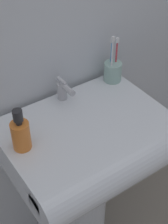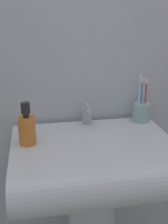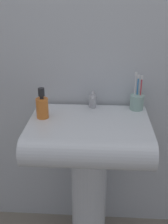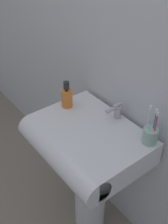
% 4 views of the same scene
% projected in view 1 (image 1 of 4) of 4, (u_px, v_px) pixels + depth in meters
% --- Properties ---
extents(wall_back, '(5.00, 0.05, 2.40)m').
position_uv_depth(wall_back, '(43.00, 2.00, 1.16)').
color(wall_back, silver).
rests_on(wall_back, ground).
extents(sink_pedestal, '(0.19, 0.19, 0.70)m').
position_uv_depth(sink_pedestal, '(84.00, 203.00, 1.55)').
color(sink_pedestal, white).
rests_on(sink_pedestal, ground).
extents(sink_basin, '(0.60, 0.47, 0.14)m').
position_uv_depth(sink_basin, '(92.00, 144.00, 1.25)').
color(sink_basin, white).
rests_on(sink_basin, sink_pedestal).
extents(faucet, '(0.04, 0.11, 0.09)m').
position_uv_depth(faucet, '(63.00, 90.00, 1.31)').
color(faucet, '#B7B7BC').
rests_on(faucet, sink_basin).
extents(toothbrush_cup, '(0.07, 0.07, 0.21)m').
position_uv_depth(toothbrush_cup, '(113.00, 71.00, 1.41)').
color(toothbrush_cup, '#99BFB2').
rests_on(toothbrush_cup, sink_basin).
extents(soap_bottle, '(0.06, 0.06, 0.16)m').
position_uv_depth(soap_bottle, '(21.00, 134.00, 1.10)').
color(soap_bottle, orange).
rests_on(soap_bottle, sink_basin).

